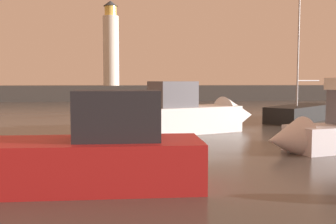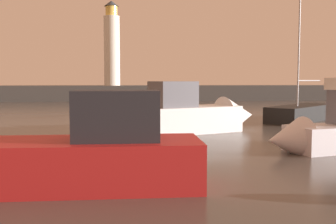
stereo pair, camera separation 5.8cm
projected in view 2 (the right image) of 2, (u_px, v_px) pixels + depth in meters
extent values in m
plane|color=#4C4742|center=(148.00, 119.00, 30.85)|extent=(220.00, 220.00, 0.00)
cube|color=#423F3D|center=(139.00, 93.00, 60.47)|extent=(75.95, 6.95, 2.22)
cylinder|color=silver|center=(112.00, 51.00, 59.58)|extent=(2.37, 2.37, 10.37)
cylinder|color=#F2CC59|center=(111.00, 11.00, 59.11)|extent=(1.77, 1.77, 1.45)
cone|color=#33383D|center=(111.00, 3.00, 59.02)|extent=(2.13, 2.13, 0.83)
cube|color=#B21E1E|center=(79.00, 164.00, 11.09)|extent=(6.87, 2.45, 1.35)
cube|color=#232328|center=(117.00, 115.00, 11.08)|extent=(2.37, 1.55, 1.39)
cone|color=silver|center=(286.00, 140.00, 16.16)|extent=(2.14, 2.22, 1.84)
cube|color=white|center=(180.00, 120.00, 22.77)|extent=(7.44, 4.97, 1.51)
cone|color=white|center=(238.00, 115.00, 24.69)|extent=(3.00, 3.08, 2.40)
cube|color=#595960|center=(173.00, 94.00, 22.42)|extent=(2.84, 2.68, 1.45)
cube|color=black|center=(301.00, 113.00, 29.37)|extent=(7.14, 6.90, 1.16)
cylinder|color=#B7B7BC|center=(299.00, 35.00, 28.34)|extent=(0.12, 0.12, 10.20)
cylinder|color=#B7B7BC|center=(309.00, 81.00, 30.19)|extent=(3.14, 2.95, 0.09)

